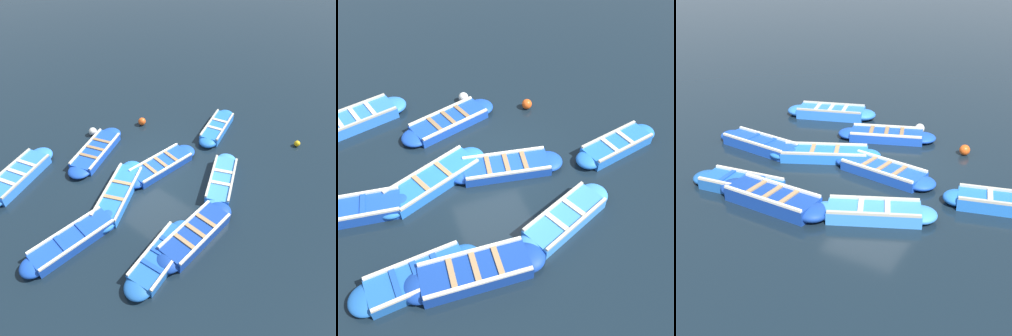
% 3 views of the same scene
% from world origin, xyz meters
% --- Properties ---
extents(ground_plane, '(120.00, 120.00, 0.00)m').
position_xyz_m(ground_plane, '(0.00, 0.00, 0.00)').
color(ground_plane, black).
extents(boat_broadside, '(3.74, 1.94, 0.45)m').
position_xyz_m(boat_broadside, '(3.64, -3.85, 0.19)').
color(boat_broadside, blue).
rests_on(boat_broadside, ground).
extents(boat_end_of_row, '(3.29, 2.02, 0.40)m').
position_xyz_m(boat_end_of_row, '(-1.16, 2.34, 0.17)').
color(boat_end_of_row, '#3884E0').
rests_on(boat_end_of_row, ground).
extents(boat_mid_row, '(3.62, 1.20, 0.41)m').
position_xyz_m(boat_mid_row, '(4.17, 0.13, 0.18)').
color(boat_mid_row, '#1947B7').
rests_on(boat_mid_row, ground).
extents(boat_alongside, '(3.21, 1.46, 0.41)m').
position_xyz_m(boat_alongside, '(-3.96, 0.31, 0.18)').
color(boat_alongside, blue).
rests_on(boat_alongside, ground).
extents(boat_stern_in, '(3.28, 1.17, 0.38)m').
position_xyz_m(boat_stern_in, '(2.83, 2.73, 0.16)').
color(boat_stern_in, '#1E59AD').
rests_on(boat_stern_in, ground).
extents(boat_outer_right, '(3.55, 1.40, 0.36)m').
position_xyz_m(boat_outer_right, '(-0.37, -0.01, 0.15)').
color(boat_outer_right, '#1947B7').
rests_on(boat_outer_right, ground).
extents(boat_drifting, '(3.53, 1.06, 0.46)m').
position_xyz_m(boat_drifting, '(1.53, 3.04, 0.20)').
color(boat_drifting, navy).
rests_on(boat_drifting, ground).
extents(boat_near_quay, '(3.61, 1.99, 0.37)m').
position_xyz_m(boat_near_quay, '(0.70, -2.71, 0.16)').
color(boat_near_quay, '#1947B7').
rests_on(boat_near_quay, ground).
extents(boat_centre, '(3.68, 2.25, 0.39)m').
position_xyz_m(boat_centre, '(1.80, -0.22, 0.17)').
color(boat_centre, blue).
rests_on(boat_centre, ground).
extents(buoy_orange_near, '(0.36, 0.36, 0.36)m').
position_xyz_m(buoy_orange_near, '(-0.13, -3.87, 0.18)').
color(buoy_orange_near, silver).
rests_on(buoy_orange_near, ground).
extents(buoy_white_drifting, '(0.35, 0.35, 0.35)m').
position_xyz_m(buoy_white_drifting, '(-2.14, -2.70, 0.18)').
color(buoy_white_drifting, '#E05119').
rests_on(buoy_white_drifting, ground).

